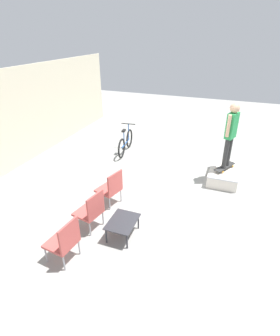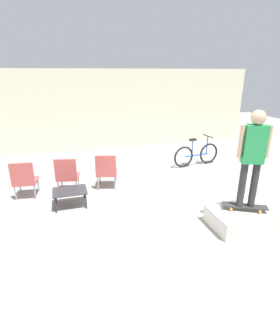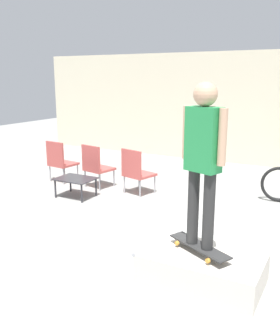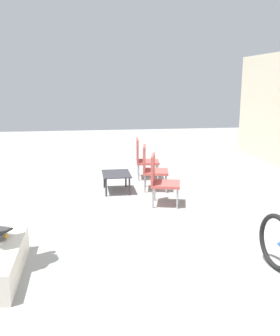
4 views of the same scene
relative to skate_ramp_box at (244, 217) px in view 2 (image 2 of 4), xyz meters
name	(u,v)px [view 2 (image 2 of 4)]	position (x,y,z in m)	size (l,w,h in m)	color
ground_plane	(149,208)	(-1.60, 1.19, -0.17)	(24.00, 24.00, 0.00)	gray
house_wall_back	(106,110)	(-1.60, 6.33, 1.33)	(12.00, 0.06, 3.00)	beige
skate_ramp_box	(244,217)	(0.00, 0.00, 0.00)	(1.40, 0.82, 0.37)	silver
skateboard_on_ramp	(245,206)	(-0.04, 0.00, 0.26)	(0.85, 0.57, 0.07)	#2D2D2D
person_skater	(253,152)	(-0.04, 0.00, 1.37)	(0.54, 0.31, 1.84)	#2D2D2D
coffee_table	(70,192)	(-3.27, 1.82, 0.16)	(0.75, 0.57, 0.38)	#2D2D33
patio_chair_left	(24,179)	(-4.27, 2.55, 0.33)	(0.58, 0.58, 0.94)	#99999E
patio_chair_center	(67,174)	(-3.29, 2.55, 0.33)	(0.61, 0.61, 0.94)	#99999E
patio_chair_right	(106,170)	(-2.30, 2.55, 0.33)	(0.64, 0.64, 0.94)	#99999E
bicycle	(196,154)	(0.80, 3.50, 0.19)	(1.66, 0.52, 0.96)	black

